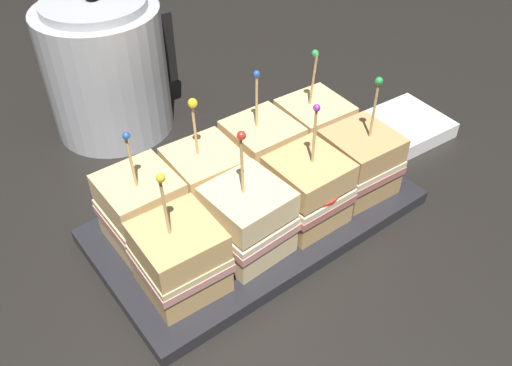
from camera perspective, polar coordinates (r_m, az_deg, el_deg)
ground_plane at (r=0.70m, az=0.00°, el=-3.99°), size 6.00×6.00×0.00m
serving_platter at (r=0.69m, az=0.00°, el=-3.46°), size 0.40×0.22×0.02m
sandwich_front_far_left at (r=0.58m, az=-8.02°, el=-7.80°), size 0.09×0.09×0.16m
sandwich_front_center_left at (r=0.61m, az=-0.85°, el=-3.95°), size 0.09×0.09×0.17m
sandwich_front_center_right at (r=0.65m, az=5.43°, el=-0.75°), size 0.09×0.09×0.16m
sandwich_front_far_right at (r=0.70m, az=10.80°, el=2.18°), size 0.09×0.09×0.17m
sandwich_back_far_left at (r=0.64m, az=-11.90°, el=-2.72°), size 0.09×0.09×0.16m
sandwich_back_center_left at (r=0.67m, az=-5.33°, el=0.28°), size 0.09×0.09×0.16m
sandwich_back_center_right at (r=0.70m, az=0.63°, el=3.15°), size 0.09×0.09×0.16m
sandwich_back_far_right at (r=0.75m, az=6.07°, el=5.60°), size 0.09×0.09×0.16m
kettle_steel at (r=0.84m, az=-15.45°, el=11.55°), size 0.20×0.18×0.22m
napkin_stack at (r=0.87m, az=15.60°, el=5.90°), size 0.11×0.11×0.02m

